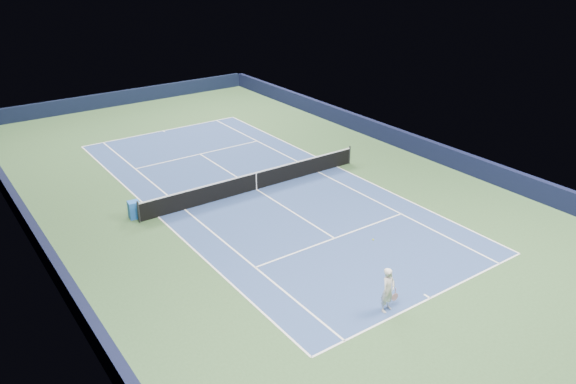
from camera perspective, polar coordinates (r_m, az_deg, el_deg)
ground at (r=29.41m, az=-3.23°, el=0.26°), size 40.00×40.00×0.00m
wall_far at (r=46.35m, az=-16.65°, el=9.14°), size 22.00×0.35×1.10m
wall_right at (r=35.70m, az=11.65°, el=5.20°), size 0.35×40.00×1.10m
wall_left at (r=25.75m, az=-24.11°, el=-4.39°), size 0.35×40.00×1.10m
court_surface at (r=29.40m, az=-3.23°, el=0.26°), size 10.97×23.77×0.01m
baseline_far at (r=39.34m, az=-12.59°, el=6.09°), size 10.97×0.08×0.00m
baseline_near at (r=21.54m, az=14.25°, el=-10.41°), size 10.97×0.08×0.00m
sideline_doubles_right at (r=32.39m, az=5.00°, el=2.58°), size 0.08×23.77×0.00m
sideline_doubles_left at (r=27.20m, az=-13.04°, el=-2.48°), size 0.08×23.77×0.00m
sideline_singles_right at (r=31.58m, az=3.09°, el=2.05°), size 0.08×23.77×0.00m
sideline_singles_left at (r=27.66m, az=-10.44°, el=-1.76°), size 0.08×23.77×0.00m
service_line_far at (r=34.60m, az=-8.92°, el=3.83°), size 8.23×0.08×0.00m
service_line_near at (r=24.77m, az=4.75°, el=-4.70°), size 8.23×0.08×0.00m
center_service_line at (r=29.40m, az=-3.23°, el=0.27°), size 0.08×12.80×0.00m
center_mark_far at (r=39.20m, az=-12.50°, el=6.04°), size 0.08×0.30×0.00m
center_mark_near at (r=21.62m, az=13.95°, el=-10.24°), size 0.08×0.30×0.00m
tennis_net at (r=29.20m, az=-3.25°, el=1.16°), size 12.90×0.10×1.07m
sponsor_cube at (r=27.24m, az=-15.35°, el=-1.74°), size 0.59×0.52×0.84m
tennis_player at (r=20.14m, az=10.14°, el=-9.77°), size 0.82×1.30×2.40m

